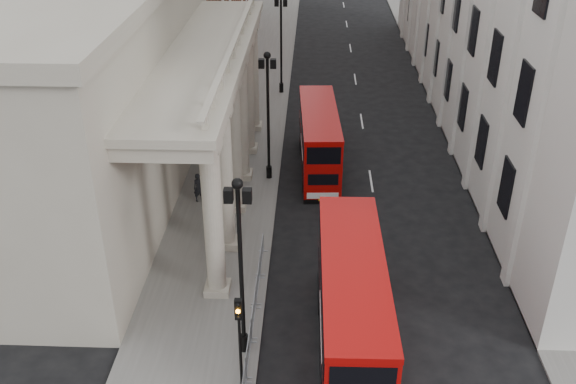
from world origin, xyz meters
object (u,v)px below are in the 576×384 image
object	(u,v)px
traffic_light	(239,327)
pedestrian_c	(228,161)
lamp_post_north	(281,37)
bus_far	(319,139)
bus_near	(352,307)
lamp_post_south	(240,258)
pedestrian_b	(205,157)
lamp_post_mid	(268,108)
pedestrian_a	(199,188)

from	to	relation	value
traffic_light	pedestrian_c	xyz separation A→B (m)	(-2.76, 18.37, -2.07)
lamp_post_north	bus_far	xyz separation A→B (m)	(3.18, -14.38, -2.75)
bus_near	lamp_post_north	bearing A→B (deg)	97.37
lamp_post_south	lamp_post_north	xyz separation A→B (m)	(0.00, 32.00, 0.00)
traffic_light	pedestrian_b	world-z (taller)	traffic_light
lamp_post_mid	pedestrian_b	size ratio (longest dim) A/B	4.72
traffic_light	bus_far	bearing A→B (deg)	81.08
lamp_post_mid	bus_far	xyz separation A→B (m)	(3.18, 1.62, -2.75)
pedestrian_c	lamp_post_mid	bearing A→B (deg)	23.48
lamp_post_south	lamp_post_mid	size ratio (longest dim) A/B	1.00
bus_near	pedestrian_c	bearing A→B (deg)	113.24
bus_near	pedestrian_b	xyz separation A→B (m)	(-8.82, 16.75, -1.41)
lamp_post_south	lamp_post_north	size ratio (longest dim) A/B	1.00
traffic_light	pedestrian_a	world-z (taller)	traffic_light
lamp_post_mid	pedestrian_b	world-z (taller)	lamp_post_mid
bus_near	lamp_post_mid	bearing A→B (deg)	105.23
pedestrian_a	pedestrian_b	world-z (taller)	pedestrian_a
traffic_light	bus_near	bearing A→B (deg)	27.05
lamp_post_north	bus_far	world-z (taller)	lamp_post_north
lamp_post_south	bus_near	distance (m)	5.15
bus_near	pedestrian_c	distance (m)	17.70
lamp_post_mid	traffic_light	world-z (taller)	lamp_post_mid
lamp_post_mid	pedestrian_a	world-z (taller)	lamp_post_mid
lamp_post_south	pedestrian_a	xyz separation A→B (m)	(-4.01, 12.78, -3.89)
bus_far	pedestrian_a	bearing A→B (deg)	-149.12
lamp_post_north	traffic_light	size ratio (longest dim) A/B	1.93
pedestrian_a	bus_near	bearing A→B (deg)	-81.21
bus_far	bus_near	bearing A→B (deg)	-88.73
traffic_light	pedestrian_c	size ratio (longest dim) A/B	2.33
lamp_post_mid	lamp_post_south	bearing A→B (deg)	-90.00
traffic_light	pedestrian_a	distance (m)	15.50
lamp_post_south	lamp_post_mid	xyz separation A→B (m)	(0.00, 16.00, 0.00)
lamp_post_south	pedestrian_c	world-z (taller)	lamp_post_south
lamp_post_south	pedestrian_b	bearing A→B (deg)	104.26
bus_far	pedestrian_c	bearing A→B (deg)	-170.81
lamp_post_south	lamp_post_mid	distance (m)	16.00
lamp_post_north	traffic_light	bearing A→B (deg)	-89.83
pedestrian_c	pedestrian_a	bearing A→B (deg)	-79.62
lamp_post_mid	pedestrian_b	bearing A→B (deg)	167.25
bus_near	pedestrian_c	world-z (taller)	bus_near
bus_near	pedestrian_c	xyz separation A→B (m)	(-7.16, 16.13, -1.37)
lamp_post_north	bus_near	xyz separation A→B (m)	(4.50, -31.77, -2.50)
pedestrian_b	lamp_post_north	bearing A→B (deg)	-127.61
pedestrian_c	traffic_light	bearing A→B (deg)	-50.36
traffic_light	bus_near	size ratio (longest dim) A/B	0.40
pedestrian_b	pedestrian_c	xyz separation A→B (m)	(1.66, -0.62, 0.04)
pedestrian_a	pedestrian_b	bearing A→B (deg)	68.85
pedestrian_a	pedestrian_c	size ratio (longest dim) A/B	0.97
pedestrian_a	lamp_post_mid	bearing A→B (deg)	13.40
lamp_post_north	pedestrian_a	size ratio (longest dim) A/B	4.63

